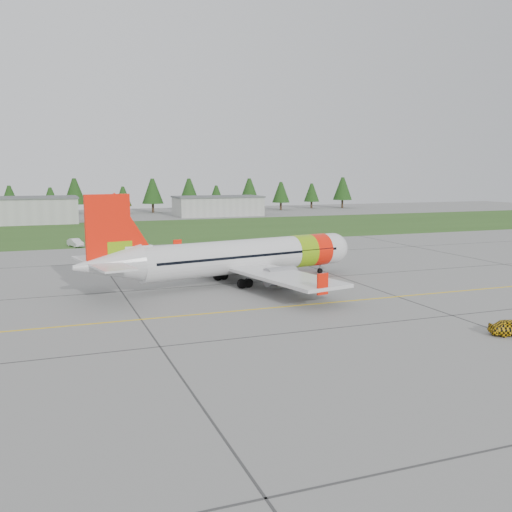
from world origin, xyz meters
name	(u,v)px	position (x,y,z in m)	size (l,w,h in m)	color
ground	(349,327)	(0.00, 0.00, 0.00)	(320.00, 320.00, 0.00)	gray
aircraft	(240,257)	(-2.07, 20.22, 2.90)	(32.82, 30.73, 10.04)	silver
service_van	(75,234)	(-17.26, 59.38, 2.02)	(1.41, 1.33, 4.05)	silver
grass_strip	(154,230)	(0.00, 82.00, 0.01)	(320.00, 50.00, 0.03)	#30561E
taxi_guideline	(305,305)	(0.00, 8.00, 0.01)	(120.00, 0.25, 0.02)	gold
hangar_west	(7,211)	(-30.00, 110.00, 3.00)	(32.00, 14.00, 6.00)	#A8A8A3
hangar_east	(218,207)	(25.00, 118.00, 2.60)	(24.00, 12.00, 5.20)	#A8A8A3
treeline	(119,197)	(0.00, 138.00, 5.00)	(160.00, 8.00, 10.00)	#1C3F14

